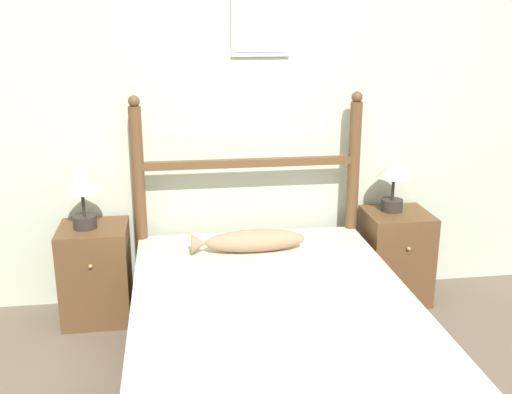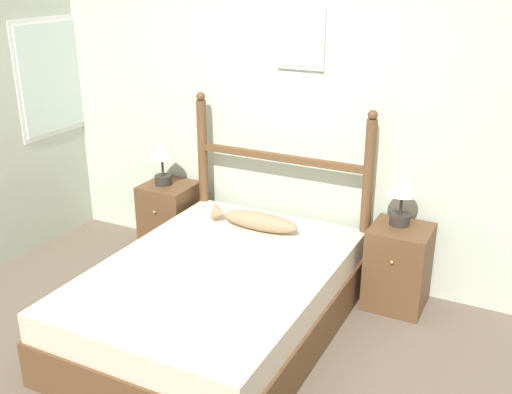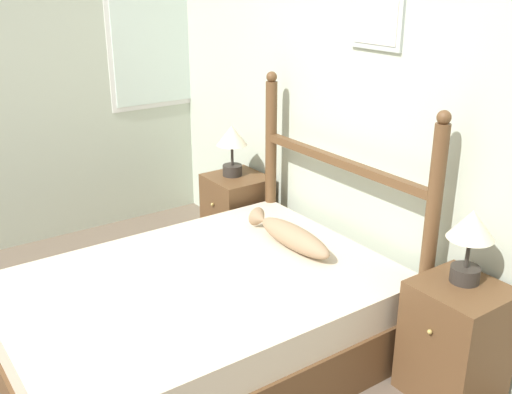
{
  "view_description": "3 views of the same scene",
  "coord_description": "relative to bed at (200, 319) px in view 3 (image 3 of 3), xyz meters",
  "views": [
    {
      "loc": [
        -0.5,
        -2.12,
        1.86
      ],
      "look_at": [
        -0.04,
        1.06,
        0.89
      ],
      "focal_mm": 42.0,
      "sensor_mm": 36.0,
      "label": 1
    },
    {
      "loc": [
        1.79,
        -2.42,
        2.33
      ],
      "look_at": [
        0.08,
        0.96,
        0.87
      ],
      "focal_mm": 42.0,
      "sensor_mm": 36.0,
      "label": 2
    },
    {
      "loc": [
        2.46,
        -0.79,
        2.04
      ],
      "look_at": [
        -0.05,
        0.97,
        0.87
      ],
      "focal_mm": 42.0,
      "sensor_mm": 36.0,
      "label": 3
    }
  ],
  "objects": [
    {
      "name": "headboard",
      "position": [
        0.0,
        0.99,
        0.51
      ],
      "size": [
        1.47,
        0.08,
        1.41
      ],
      "color": "brown",
      "rests_on": "ground_plane"
    },
    {
      "name": "table_lamp_right",
      "position": [
        0.96,
        0.94,
        0.63
      ],
      "size": [
        0.22,
        0.22,
        0.37
      ],
      "color": "#2D2823",
      "rests_on": "nightstand_right"
    },
    {
      "name": "fish_pillow",
      "position": [
        -0.04,
        0.65,
        0.32
      ],
      "size": [
        0.69,
        0.15,
        0.14
      ],
      "color": "#997A5B",
      "rests_on": "bed"
    },
    {
      "name": "table_lamp_left",
      "position": [
        -1.03,
        0.88,
        0.63
      ],
      "size": [
        0.22,
        0.22,
        0.37
      ],
      "color": "#2D2823",
      "rests_on": "nightstand_left"
    },
    {
      "name": "wall_back",
      "position": [
        0.02,
        1.15,
        1.03
      ],
      "size": [
        6.4,
        0.08,
        2.55
      ],
      "color": "beige",
      "rests_on": "ground_plane"
    },
    {
      "name": "bed",
      "position": [
        0.0,
        0.0,
        0.0
      ],
      "size": [
        1.47,
        2.05,
        0.49
      ],
      "color": "brown",
      "rests_on": "ground_plane"
    },
    {
      "name": "nightstand_right",
      "position": [
        0.99,
        0.89,
        0.06
      ],
      "size": [
        0.42,
        0.43,
        0.62
      ],
      "color": "brown",
      "rests_on": "ground_plane"
    },
    {
      "name": "nightstand_left",
      "position": [
        -0.99,
        0.89,
        0.06
      ],
      "size": [
        0.42,
        0.43,
        0.62
      ],
      "color": "brown",
      "rests_on": "ground_plane"
    }
  ]
}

